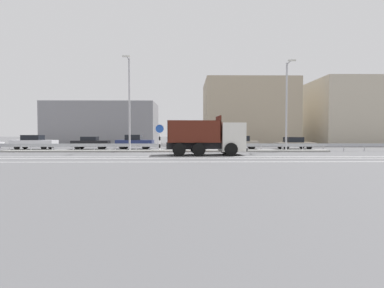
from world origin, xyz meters
TOP-DOWN VIEW (x-y plane):
  - ground_plane at (0.00, 0.00)m, footprint 320.00×320.00m
  - lane_strip_0 at (3.45, -3.60)m, footprint 56.89×0.16m
  - lane_strip_1 at (3.45, -5.23)m, footprint 56.89×0.16m
  - lane_strip_2 at (3.45, -7.92)m, footprint 56.89×0.16m
  - median_island at (0.00, 2.43)m, footprint 31.29×1.10m
  - median_guardrail at (-0.00, 3.43)m, footprint 56.89×0.09m
  - dump_truck at (4.35, -1.74)m, footprint 6.51×3.08m
  - median_road_sign at (-0.68, 2.43)m, footprint 0.84×0.16m
  - street_lamp_1 at (-3.59, 2.43)m, footprint 0.71×1.84m
  - street_lamp_2 at (11.56, 2.33)m, footprint 0.72×2.13m
  - parked_car_1 at (-15.30, 7.42)m, footprint 4.74×1.87m
  - parked_car_2 at (-9.00, 7.66)m, footprint 4.15×2.14m
  - parked_car_3 at (-4.08, 7.99)m, footprint 4.23×2.04m
  - parked_car_4 at (2.02, 7.93)m, footprint 4.57×2.23m
  - parked_car_5 at (8.10, 7.95)m, footprint 4.14×1.87m
  - parked_car_6 at (14.28, 7.90)m, footprint 4.46×2.28m
  - background_building_0 at (-11.51, 21.54)m, footprint 16.80×8.09m
  - background_building_1 at (11.57, 21.66)m, footprint 13.68×11.02m
  - background_building_2 at (31.47, 21.28)m, footprint 19.40×11.89m

SIDE VIEW (x-z plane):
  - ground_plane at x=0.00m, z-range 0.00..0.00m
  - lane_strip_0 at x=3.45m, z-range 0.00..0.01m
  - lane_strip_1 at x=3.45m, z-range 0.00..0.01m
  - lane_strip_2 at x=3.45m, z-range 0.00..0.01m
  - median_island at x=0.00m, z-range 0.00..0.18m
  - median_guardrail at x=0.00m, z-range 0.18..0.96m
  - parked_car_4 at x=2.02m, z-range 0.02..1.34m
  - parked_car_6 at x=14.28m, z-range 0.00..1.38m
  - parked_car_2 at x=-9.00m, z-range 0.02..1.45m
  - parked_car_5 at x=8.10m, z-range -0.01..1.50m
  - parked_car_1 at x=-15.30m, z-range -0.01..1.61m
  - parked_car_3 at x=-4.08m, z-range -0.02..1.63m
  - dump_truck at x=4.35m, z-range -0.30..2.91m
  - median_road_sign at x=-0.68m, z-range 0.11..2.77m
  - background_building_0 at x=-11.51m, z-range 0.00..6.62m
  - street_lamp_2 at x=11.56m, z-range 0.47..9.05m
  - street_lamp_1 at x=-3.59m, z-range 0.44..9.44m
  - background_building_1 at x=11.57m, z-range 0.00..10.05m
  - background_building_2 at x=31.47m, z-range 0.00..10.11m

